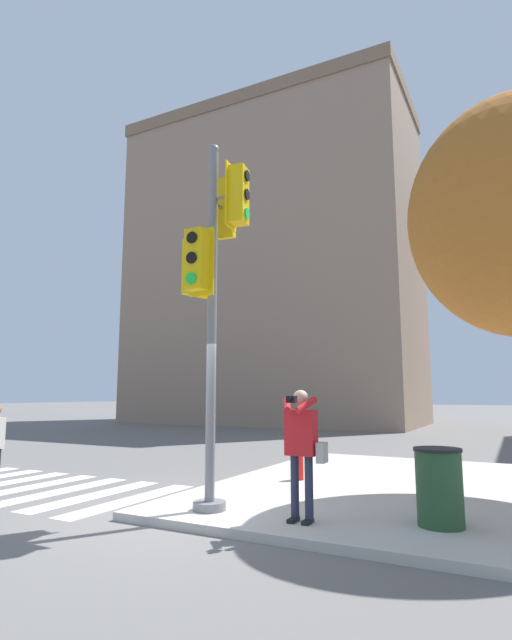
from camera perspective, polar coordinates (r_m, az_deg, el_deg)
The scene contains 8 objects.
ground_plane at distance 7.84m, azimuth -10.52°, elevation -21.28°, with size 160.00×160.00×0.00m, color slate.
sidewalk_corner at distance 9.78m, azimuth 21.35°, elevation -17.90°, with size 8.00×8.00×0.12m.
crosswalk_stripes at distance 10.87m, azimuth -24.39°, elevation -17.02°, with size 5.42×2.99×0.01m.
traffic_signal_pole at distance 7.72m, azimuth -4.93°, elevation 5.99°, with size 1.16×1.15×5.56m.
person_photographer at distance 6.81m, azimuth 5.27°, elevation -13.72°, with size 0.58×0.54×1.69m.
fire_hydrant at distance 10.06m, azimuth 4.92°, elevation -15.97°, with size 0.18×0.24×0.64m.
trash_bin at distance 7.03m, azimuth 20.22°, elevation -17.44°, with size 0.60×0.60×0.96m.
building_left at distance 31.82m, azimuth 1.92°, elevation 6.11°, with size 17.49×8.74×19.46m.
Camera 1 is at (4.66, -6.06, 1.76)m, focal length 28.00 mm.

